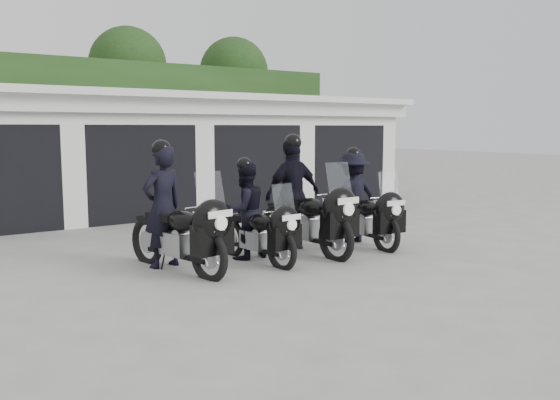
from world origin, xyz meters
TOP-DOWN VIEW (x-y plane):
  - ground at (0.00, 0.00)m, footprint 80.00×80.00m
  - garage_block at (-0.00, 8.06)m, footprint 16.40×6.80m
  - background_vegetation at (0.37, 12.92)m, footprint 20.00×3.90m
  - police_bike_a at (-1.41, 0.79)m, footprint 0.97×2.30m
  - police_bike_b at (-0.12, 0.72)m, footprint 0.82×1.97m
  - police_bike_c at (0.97, 0.87)m, footprint 1.16×2.40m
  - police_bike_d at (2.24, 0.78)m, footprint 1.15×2.10m

SIDE VIEW (x-z plane):
  - ground at x=0.00m, z-range 0.00..0.00m
  - police_bike_b at x=-0.12m, z-range -0.13..1.58m
  - police_bike_d at x=2.24m, z-range -0.14..1.70m
  - police_bike_a at x=-1.41m, z-range -0.21..1.81m
  - police_bike_c at x=0.97m, z-range -0.16..1.93m
  - garage_block at x=0.00m, z-range -0.06..2.90m
  - background_vegetation at x=0.37m, z-range -0.13..5.67m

